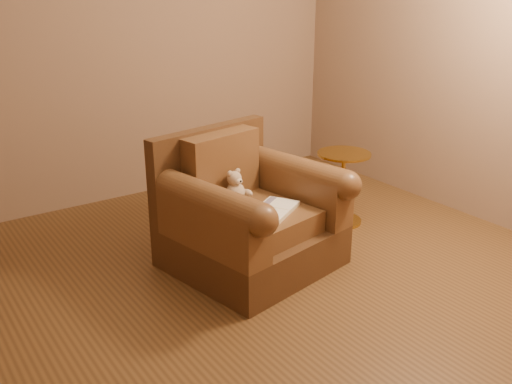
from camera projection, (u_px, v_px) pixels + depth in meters
floor at (268, 294)px, 3.35m from camera, size 4.00×4.00×0.00m
armchair at (247, 216)px, 3.61m from camera, size 1.08×1.04×0.84m
teddy_bear at (237, 190)px, 3.59m from camera, size 0.16×0.18×0.22m
guidebook at (274, 209)px, 3.48m from camera, size 0.40×0.35×0.03m
side_table at (342, 185)px, 4.23m from camera, size 0.39×0.39×0.55m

